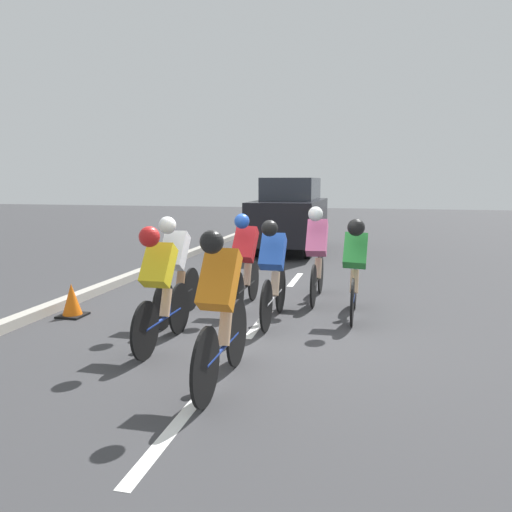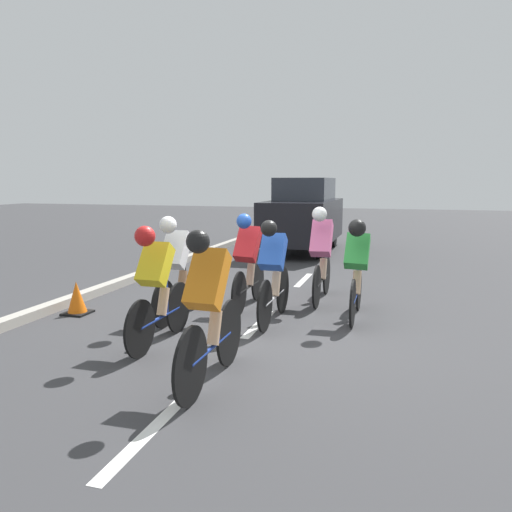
{
  "view_description": "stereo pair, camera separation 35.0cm",
  "coord_description": "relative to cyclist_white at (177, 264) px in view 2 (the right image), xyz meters",
  "views": [
    {
      "loc": [
        -1.51,
        6.38,
        1.97
      ],
      "look_at": [
        0.05,
        -0.16,
        0.95
      ],
      "focal_mm": 35.0,
      "sensor_mm": 36.0,
      "label": 1
    },
    {
      "loc": [
        -1.85,
        6.29,
        1.97
      ],
      "look_at": [
        0.05,
        -0.16,
        0.95
      ],
      "focal_mm": 35.0,
      "sensor_mm": 36.0,
      "label": 2
    }
  ],
  "objects": [
    {
      "name": "lane_stripe_near",
      "position": [
        -1.18,
        3.08,
        -0.8
      ],
      "size": [
        0.12,
        1.4,
        0.01
      ],
      "primitive_type": "cube",
      "color": "white",
      "rests_on": "ground"
    },
    {
      "name": "curb",
      "position": [
        2.02,
        -0.12,
        -0.73
      ],
      "size": [
        0.2,
        26.43,
        0.14
      ],
      "primitive_type": "cube",
      "color": "#A8A399",
      "rests_on": "ground"
    },
    {
      "name": "lane_stripe_far",
      "position": [
        -1.18,
        -3.32,
        -0.8
      ],
      "size": [
        0.12,
        1.4,
        0.01
      ],
      "primitive_type": "cube",
      "color": "white",
      "rests_on": "ground"
    },
    {
      "name": "cyclist_red",
      "position": [
        -0.78,
        -0.87,
        -0.01
      ],
      "size": [
        0.34,
        1.64,
        1.49
      ],
      "color": "black",
      "rests_on": "ground"
    },
    {
      "name": "cyclist_orange",
      "position": [
        -1.3,
        2.05,
        -0.0
      ],
      "size": [
        0.33,
        1.73,
        1.54
      ],
      "color": "black",
      "rests_on": "ground"
    },
    {
      "name": "support_car",
      "position": [
        -0.38,
        -7.38,
        0.23
      ],
      "size": [
        1.7,
        3.96,
        2.04
      ],
      "color": "black",
      "rests_on": "ground"
    },
    {
      "name": "cyclist_green",
      "position": [
        -2.44,
        -0.71,
        -0.02
      ],
      "size": [
        0.34,
        1.63,
        1.46
      ],
      "color": "black",
      "rests_on": "ground"
    },
    {
      "name": "cyclist_blue",
      "position": [
        -1.35,
        -0.22,
        -0.04
      ],
      "size": [
        0.32,
        1.71,
        1.46
      ],
      "color": "black",
      "rests_on": "ground"
    },
    {
      "name": "ground_plane",
      "position": [
        -1.18,
        0.04,
        -0.8
      ],
      "size": [
        60.0,
        60.0,
        0.0
      ],
      "primitive_type": "plane",
      "color": "#38383A"
    },
    {
      "name": "cyclist_yellow",
      "position": [
        -0.27,
        1.13,
        -0.02
      ],
      "size": [
        0.32,
        1.66,
        1.47
      ],
      "color": "black",
      "rests_on": "ground"
    },
    {
      "name": "lane_stripe_mid",
      "position": [
        -1.18,
        -0.12,
        -0.8
      ],
      "size": [
        0.12,
        1.4,
        0.01
      ],
      "primitive_type": "cube",
      "color": "white",
      "rests_on": "ground"
    },
    {
      "name": "cyclist_white",
      "position": [
        0.0,
        0.0,
        0.0
      ],
      "size": [
        0.32,
        1.69,
        1.5
      ],
      "color": "black",
      "rests_on": "ground"
    },
    {
      "name": "traffic_cone",
      "position": [
        1.57,
        0.15,
        -0.56
      ],
      "size": [
        0.36,
        0.36,
        0.49
      ],
      "color": "black",
      "rests_on": "ground"
    },
    {
      "name": "cyclist_pink",
      "position": [
        -1.79,
        -1.64,
        0.03
      ],
      "size": [
        0.33,
        1.72,
        1.57
      ],
      "color": "black",
      "rests_on": "ground"
    }
  ]
}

